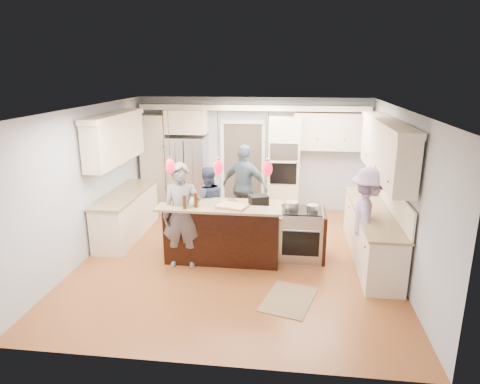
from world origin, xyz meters
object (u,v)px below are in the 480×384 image
object	(u,v)px
island_range	(302,234)
person_far_left	(207,203)
kitchen_island	(225,230)
person_bar_end	(182,216)
refrigerator	(188,174)

from	to	relation	value
island_range	person_far_left	size ratio (longest dim) A/B	0.61
kitchen_island	person_bar_end	distance (m)	0.94
person_far_left	refrigerator	bearing A→B (deg)	-85.45
refrigerator	island_range	world-z (taller)	refrigerator
refrigerator	island_range	distance (m)	3.71
kitchen_island	person_far_left	xyz separation A→B (m)	(-0.47, 0.78, 0.26)
refrigerator	person_bar_end	xyz separation A→B (m)	(0.65, -3.09, 0.02)
person_far_left	person_bar_end	bearing A→B (deg)	61.75
refrigerator	person_bar_end	bearing A→B (deg)	-78.12
person_bar_end	person_far_left	world-z (taller)	person_bar_end
island_range	person_bar_end	distance (m)	2.20
person_bar_end	kitchen_island	bearing A→B (deg)	34.34
island_range	person_bar_end	xyz separation A→B (m)	(-2.06, -0.60, 0.46)
island_range	person_bar_end	world-z (taller)	person_bar_end
island_range	person_bar_end	bearing A→B (deg)	-163.82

